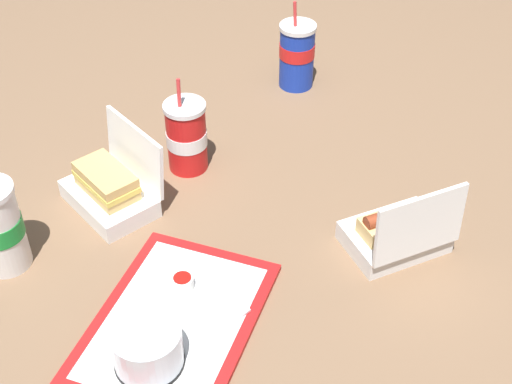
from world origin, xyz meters
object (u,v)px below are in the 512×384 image
(soda_cup_front, at_px, (297,54))
(plastic_fork, at_px, (225,326))
(clamshell_sandwich_right, at_px, (111,188))
(clamshell_hotdog_front, at_px, (398,231))
(soda_cup_corner, at_px, (187,136))
(ketchup_cup, at_px, (183,282))
(food_tray, at_px, (174,323))
(cake_container, at_px, (148,349))

(soda_cup_front, bearing_deg, plastic_fork, 14.01)
(plastic_fork, relative_size, clamshell_sandwich_right, 0.48)
(soda_cup_front, bearing_deg, clamshell_hotdog_front, 40.64)
(soda_cup_corner, bearing_deg, plastic_fork, 36.62)
(ketchup_cup, distance_m, clamshell_sandwich_right, 0.29)
(food_tray, height_order, clamshell_hotdog_front, clamshell_hotdog_front)
(ketchup_cup, bearing_deg, clamshell_sandwich_right, -121.08)
(cake_container, relative_size, clamshell_sandwich_right, 0.49)
(food_tray, relative_size, soda_cup_front, 1.75)
(clamshell_hotdog_front, height_order, soda_cup_corner, soda_cup_corner)
(cake_container, bearing_deg, ketchup_cup, -169.15)
(cake_container, distance_m, ketchup_cup, 0.17)
(clamshell_hotdog_front, bearing_deg, cake_container, -32.67)
(plastic_fork, relative_size, clamshell_hotdog_front, 0.49)
(plastic_fork, height_order, soda_cup_front, soda_cup_front)
(ketchup_cup, xyz_separation_m, plastic_fork, (0.05, 0.11, -0.01))
(plastic_fork, xyz_separation_m, soda_cup_corner, (-0.37, -0.28, 0.06))
(clamshell_sandwich_right, bearing_deg, clamshell_hotdog_front, 102.36)
(food_tray, bearing_deg, clamshell_hotdog_front, 140.05)
(plastic_fork, xyz_separation_m, clamshell_hotdog_front, (-0.32, 0.20, 0.03))
(cake_container, relative_size, clamshell_hotdog_front, 0.50)
(cake_container, bearing_deg, soda_cup_corner, -157.58)
(clamshell_sandwich_right, xyz_separation_m, soda_cup_corner, (-0.18, 0.08, 0.04))
(food_tray, bearing_deg, ketchup_cup, -162.19)
(food_tray, xyz_separation_m, clamshell_sandwich_right, (-0.22, -0.27, 0.04))
(cake_container, xyz_separation_m, plastic_fork, (-0.11, 0.08, -0.03))
(cake_container, distance_m, plastic_fork, 0.14)
(food_tray, distance_m, ketchup_cup, 0.08)
(cake_container, distance_m, soda_cup_corner, 0.53)
(cake_container, bearing_deg, food_tray, -174.83)
(cake_container, bearing_deg, soda_cup_front, -172.42)
(ketchup_cup, distance_m, soda_cup_corner, 0.37)
(food_tray, xyz_separation_m, ketchup_cup, (-0.07, -0.02, 0.02))
(plastic_fork, height_order, clamshell_sandwich_right, clamshell_sandwich_right)
(clamshell_sandwich_right, relative_size, soda_cup_front, 1.03)
(soda_cup_front, bearing_deg, cake_container, 7.58)
(plastic_fork, distance_m, soda_cup_front, 0.81)
(plastic_fork, xyz_separation_m, clamshell_sandwich_right, (-0.20, -0.35, 0.03))
(clamshell_hotdog_front, distance_m, soda_cup_corner, 0.48)
(soda_cup_corner, bearing_deg, food_tray, 25.98)
(food_tray, xyz_separation_m, plastic_fork, (-0.02, 0.08, 0.01))
(soda_cup_front, xyz_separation_m, soda_cup_corner, (0.41, -0.08, -0.01))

